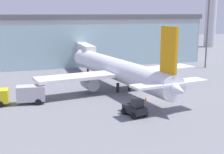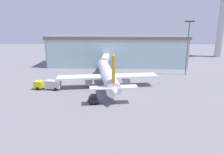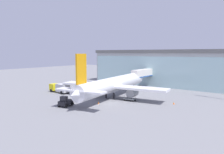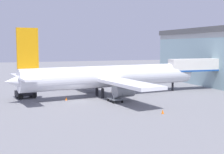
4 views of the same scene
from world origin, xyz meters
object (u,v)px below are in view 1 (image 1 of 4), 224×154
pushback_tug (135,108)px  jet_bridge (84,49)px  baggage_cart (151,85)px  catering_truck (21,94)px  safety_cone_nose (146,99)px  airplane (118,70)px  apron_light_mast (208,21)px  safety_cone_wingtip (190,80)px

pushback_tug → jet_bridge: bearing=-15.3°
baggage_cart → pushback_tug: size_ratio=0.82×
catering_truck → safety_cone_nose: size_ratio=13.61×
airplane → pushback_tug: (-2.70, -13.98, -2.41)m
pushback_tug → baggage_cart: bearing=-45.9°
apron_light_mast → safety_cone_nose: bearing=-139.9°
catering_truck → pushback_tug: size_ratio=2.13×
jet_bridge → airplane: (1.21, -20.25, -1.35)m
safety_cone_nose → safety_cone_wingtip: size_ratio=1.00×
jet_bridge → apron_light_mast: apron_light_mast is taller
catering_truck → pushback_tug: 16.90m
safety_cone_nose → safety_cone_wingtip: bearing=34.8°
catering_truck → safety_cone_nose: catering_truck is taller
airplane → safety_cone_wingtip: airplane is taller
safety_cone_nose → catering_truck: bearing=167.3°
catering_truck → baggage_cart: bearing=-167.0°
baggage_cart → pushback_tug: bearing=-126.2°
apron_light_mast → pushback_tug: size_ratio=5.31×
jet_bridge → pushback_tug: size_ratio=4.25×
safety_cone_wingtip → baggage_cart: bearing=-163.7°
airplane → baggage_cart: 6.47m
baggage_cart → safety_cone_wingtip: bearing=13.3°
catering_truck → baggage_cart: 22.16m
safety_cone_nose → jet_bridge: bearing=95.7°
apron_light_mast → baggage_cart: 28.10m
apron_light_mast → baggage_cart: (-21.47, -14.73, -10.58)m
baggage_cart → pushback_tug: 15.31m
baggage_cart → pushback_tug: pushback_tug is taller
jet_bridge → pushback_tug: 34.47m
jet_bridge → catering_truck: 28.70m
apron_light_mast → safety_cone_nose: size_ratio=33.97×
apron_light_mast → safety_cone_wingtip: size_ratio=33.97×
airplane → pushback_tug: bearing=160.9°
airplane → safety_cone_wingtip: bearing=-91.9°
catering_truck → airplane: bearing=-160.6°
airplane → safety_cone_nose: (1.60, -7.97, -3.11)m
jet_bridge → catering_truck: bearing=149.4°
catering_truck → safety_cone_nose: 18.38m
catering_truck → pushback_tug: bearing=149.3°
airplane → pushback_tug: size_ratio=10.16×
jet_bridge → airplane: airplane is taller
airplane → safety_cone_wingtip: size_ratio=64.97×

